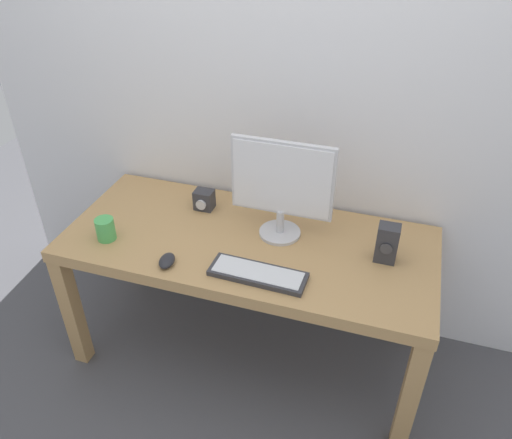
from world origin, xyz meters
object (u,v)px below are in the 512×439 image
at_px(desk, 248,254).
at_px(mouse, 167,261).
at_px(monitor, 282,186).
at_px(speaker_right, 387,243).
at_px(keyboard_primary, 258,274).
at_px(coffee_mug, 105,229).
at_px(audio_controller, 204,200).

bearing_deg(desk, mouse, -135.41).
xyz_separation_m(monitor, speaker_right, (0.49, -0.05, -0.17)).
distance_m(keyboard_primary, coffee_mug, 0.75).
distance_m(monitor, mouse, 0.60).
height_order(monitor, keyboard_primary, monitor).
relative_size(desk, audio_controller, 17.11).
xyz_separation_m(speaker_right, coffee_mug, (-1.24, -0.23, -0.04)).
bearing_deg(monitor, speaker_right, -6.01).
bearing_deg(mouse, coffee_mug, 157.56).
height_order(desk, monitor, monitor).
relative_size(desk, keyboard_primary, 4.12).
bearing_deg(coffee_mug, mouse, -13.44).
relative_size(desk, coffee_mug, 16.05).
xyz_separation_m(mouse, coffee_mug, (-0.35, 0.08, 0.04)).
xyz_separation_m(desk, speaker_right, (0.62, 0.04, 0.18)).
distance_m(speaker_right, coffee_mug, 1.26).
bearing_deg(mouse, desk, 35.59).
xyz_separation_m(desk, mouse, (-0.28, -0.27, 0.11)).
relative_size(keyboard_primary, audio_controller, 4.15).
height_order(mouse, audio_controller, audio_controller).
distance_m(monitor, keyboard_primary, 0.41).
height_order(desk, audio_controller, audio_controller).
distance_m(keyboard_primary, audio_controller, 0.59).
height_order(monitor, speaker_right, monitor).
distance_m(mouse, audio_controller, 0.46).
bearing_deg(coffee_mug, keyboard_primary, -3.07).
relative_size(desk, monitor, 3.63).
xyz_separation_m(monitor, coffee_mug, (-0.75, -0.29, -0.20)).
height_order(monitor, audio_controller, monitor).
height_order(desk, speaker_right, speaker_right).
bearing_deg(speaker_right, audio_controller, 171.22).
distance_m(desk, speaker_right, 0.64).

